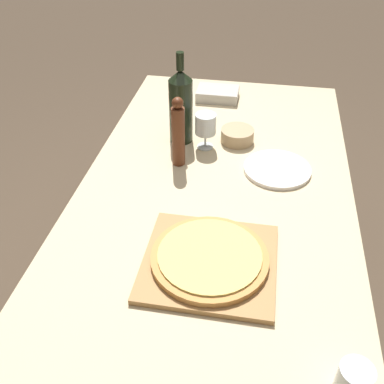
# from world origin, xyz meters

# --- Properties ---
(ground_plane) EXTENTS (12.00, 12.00, 0.00)m
(ground_plane) POSITION_xyz_m (0.00, 0.00, 0.00)
(ground_plane) COLOR #4C3D2D
(dining_table) EXTENTS (0.91, 1.79, 0.76)m
(dining_table) POSITION_xyz_m (0.00, 0.00, 0.68)
(dining_table) COLOR #CCB78E
(dining_table) RESTS_ON ground_plane
(cutting_board) EXTENTS (0.36, 0.34, 0.02)m
(cutting_board) POSITION_xyz_m (0.03, -0.31, 0.77)
(cutting_board) COLOR #A87A47
(cutting_board) RESTS_ON dining_table
(pizza) EXTENTS (0.32, 0.32, 0.02)m
(pizza) POSITION_xyz_m (0.03, -0.31, 0.79)
(pizza) COLOR #C68947
(pizza) RESTS_ON cutting_board
(wine_bottle) EXTENTS (0.09, 0.09, 0.35)m
(wine_bottle) POSITION_xyz_m (-0.17, 0.32, 0.90)
(wine_bottle) COLOR black
(wine_bottle) RESTS_ON dining_table
(pepper_mill) EXTENTS (0.05, 0.05, 0.26)m
(pepper_mill) POSITION_xyz_m (-0.15, 0.16, 0.88)
(pepper_mill) COLOR #5B2D19
(pepper_mill) RESTS_ON dining_table
(wine_glass) EXTENTS (0.08, 0.08, 0.14)m
(wine_glass) POSITION_xyz_m (-0.07, 0.28, 0.85)
(wine_glass) COLOR silver
(wine_glass) RESTS_ON dining_table
(small_bowl) EXTENTS (0.13, 0.13, 0.05)m
(small_bowl) POSITION_xyz_m (0.04, 0.34, 0.78)
(small_bowl) COLOR tan
(small_bowl) RESTS_ON dining_table
(drinking_tumbler) EXTENTS (0.07, 0.07, 0.10)m
(drinking_tumbler) POSITION_xyz_m (0.37, -0.63, 0.81)
(drinking_tumbler) COLOR silver
(drinking_tumbler) RESTS_ON dining_table
(dinner_plate) EXTENTS (0.24, 0.24, 0.01)m
(dinner_plate) POSITION_xyz_m (0.20, 0.17, 0.76)
(dinner_plate) COLOR white
(dinner_plate) RESTS_ON dining_table
(food_container) EXTENTS (0.18, 0.13, 0.05)m
(food_container) POSITION_xyz_m (-0.08, 0.70, 0.78)
(food_container) COLOR #BCB7AD
(food_container) RESTS_ON dining_table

